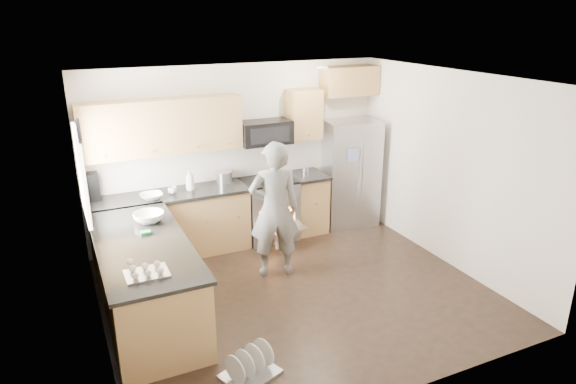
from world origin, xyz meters
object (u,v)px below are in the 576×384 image
stove_range (269,195)px  person (274,210)px  refrigerator (350,173)px  dish_rack (250,368)px

stove_range → person: 1.19m
stove_range → refrigerator: 1.43m
person → dish_rack: bearing=71.9°
refrigerator → person: 2.12m
person → dish_rack: (-1.04, -1.78, -0.81)m
stove_range → refrigerator: (1.42, 0.01, 0.17)m
refrigerator → person: size_ratio=0.94×
stove_range → person: (-0.38, -1.10, 0.22)m
stove_range → person: person is taller
refrigerator → dish_rack: (-2.84, -2.89, -0.76)m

